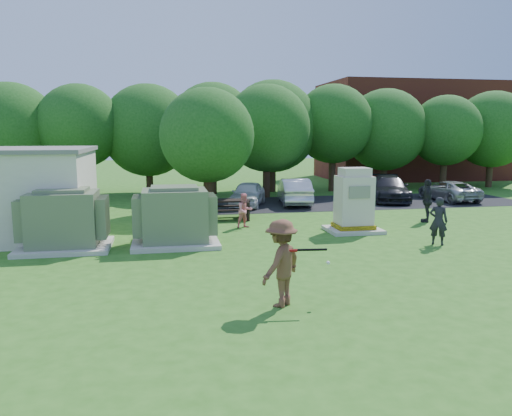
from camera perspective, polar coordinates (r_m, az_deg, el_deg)
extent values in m
plane|color=#2D6619|center=(13.91, 3.08, -7.76)|extent=(120.00, 120.00, 0.00)
cube|color=maroon|center=(45.23, 17.46, 8.37)|extent=(15.00, 8.00, 8.00)
cube|color=#232326|center=(28.62, 10.30, 0.65)|extent=(20.00, 6.00, 0.01)
cube|color=beige|center=(18.18, -20.94, -4.16)|extent=(3.00, 2.40, 0.15)
cube|color=#616D4E|center=(17.99, -21.11, -1.13)|extent=(2.20, 1.80, 1.80)
cube|color=#616D4E|center=(17.87, -21.28, 1.91)|extent=(1.60, 1.30, 0.12)
cube|color=#616D4E|center=(18.27, -25.03, -1.15)|extent=(0.32, 1.50, 1.35)
cube|color=#616D4E|center=(17.80, -17.09, -0.95)|extent=(0.32, 1.50, 1.35)
cube|color=beige|center=(17.88, -9.17, -3.90)|extent=(3.00, 2.40, 0.15)
cube|color=#606F4D|center=(17.69, -9.25, -0.81)|extent=(2.20, 1.80, 1.80)
cube|color=#606F4D|center=(17.56, -9.33, 2.28)|extent=(1.60, 1.30, 0.12)
cube|color=#606F4D|center=(17.71, -13.36, -0.85)|extent=(0.32, 1.50, 1.35)
cube|color=#606F4D|center=(17.76, -5.16, -0.62)|extent=(0.32, 1.50, 1.35)
cube|color=beige|center=(20.29, 11.03, -2.46)|extent=(2.09, 1.71, 0.14)
cube|color=yellow|center=(20.26, 11.05, -2.02)|extent=(1.47, 1.19, 0.17)
cube|color=beige|center=(20.10, 11.13, 0.88)|extent=(1.33, 1.05, 1.90)
cube|color=beige|center=(19.98, 11.23, 4.06)|extent=(1.09, 0.86, 0.33)
cube|color=gray|center=(19.54, 11.76, 1.77)|extent=(0.86, 0.04, 0.48)
cube|color=black|center=(22.68, -3.40, 0.85)|extent=(2.06, 0.80, 0.07)
cube|color=black|center=(23.34, -3.59, 0.22)|extent=(2.06, 0.29, 0.06)
cube|color=black|center=(22.11, -3.18, -0.26)|extent=(2.06, 0.29, 0.06)
cube|color=black|center=(22.64, -5.63, -0.28)|extent=(0.09, 1.55, 0.85)
cube|color=black|center=(22.87, -1.16, -0.15)|extent=(0.09, 1.55, 0.85)
imported|color=brown|center=(11.36, 2.90, -6.30)|extent=(1.45, 1.43, 2.00)
imported|color=black|center=(18.59, 20.13, -1.40)|extent=(0.74, 0.70, 1.70)
imported|color=pink|center=(20.59, -1.30, -0.31)|extent=(0.83, 0.74, 1.43)
imported|color=black|center=(23.16, 18.97, 0.80)|extent=(0.96, 1.19, 1.90)
imported|color=white|center=(26.75, -0.96, 1.63)|extent=(2.74, 4.11, 1.30)
imported|color=silver|center=(27.43, 4.41, 1.91)|extent=(2.08, 4.49, 1.43)
imported|color=black|center=(29.77, 14.94, 2.17)|extent=(3.32, 5.24, 1.42)
imported|color=#A8A8AC|center=(30.92, 21.13, 1.86)|extent=(2.20, 4.26, 1.15)
cylinder|color=black|center=(11.31, 6.00, -4.77)|extent=(0.85, 0.15, 0.06)
cylinder|color=maroon|center=(11.19, 4.17, -4.89)|extent=(0.23, 0.09, 0.06)
sphere|color=white|center=(11.70, 8.24, -6.22)|extent=(0.09, 0.09, 0.09)
cylinder|color=#47301E|center=(33.64, -25.85, 3.15)|extent=(0.44, 0.44, 2.40)
sphere|color=#235B1C|center=(33.53, -26.18, 8.05)|extent=(5.60, 5.60, 5.60)
cylinder|color=#47301E|center=(32.21, -19.26, 3.69)|extent=(0.44, 0.44, 2.80)
sphere|color=#235B1C|center=(32.12, -19.52, 8.84)|extent=(5.00, 5.00, 5.00)
cylinder|color=#47301E|center=(32.68, -12.08, 3.60)|extent=(0.44, 0.44, 2.30)
sphere|color=#235B1C|center=(32.56, -12.24, 8.68)|extent=(5.80, 5.80, 5.80)
cylinder|color=#47301E|center=(31.92, -4.91, 4.01)|extent=(0.44, 0.44, 2.70)
sphere|color=#235B1C|center=(31.82, -4.98, 9.35)|extent=(5.40, 5.40, 5.40)
cylinder|color=#47301E|center=(33.16, 1.89, 4.04)|extent=(0.44, 0.44, 2.50)
sphere|color=#235B1C|center=(33.05, 1.92, 9.31)|extent=(6.00, 6.00, 6.00)
cylinder|color=#47301E|center=(33.86, 8.69, 4.38)|extent=(0.44, 0.44, 2.90)
sphere|color=#235B1C|center=(33.77, 8.80, 9.48)|extent=(5.20, 5.20, 5.20)
cylinder|color=#47301E|center=(35.94, 14.40, 4.05)|extent=(0.44, 0.44, 2.40)
sphere|color=#235B1C|center=(35.84, 14.58, 8.64)|extent=(5.60, 5.60, 5.60)
cylinder|color=#47301E|center=(37.03, 20.63, 4.05)|extent=(0.44, 0.44, 2.60)
sphere|color=#235B1C|center=(36.93, 20.86, 8.29)|extent=(4.80, 4.80, 4.80)
cylinder|color=#47301E|center=(39.74, 25.13, 3.99)|extent=(0.44, 0.44, 2.50)
sphere|color=#235B1C|center=(39.65, 25.40, 8.12)|extent=(5.40, 5.40, 5.40)
cylinder|color=#47301E|center=(24.70, -5.52, 2.29)|extent=(0.44, 0.44, 2.40)
sphere|color=#235B1C|center=(24.55, -5.61, 8.28)|extent=(4.60, 4.60, 4.60)
cylinder|color=#47301E|center=(30.21, 1.20, 3.68)|extent=(0.44, 0.44, 2.60)
sphere|color=#235B1C|center=(30.10, 1.21, 9.11)|extent=(5.20, 5.20, 5.20)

